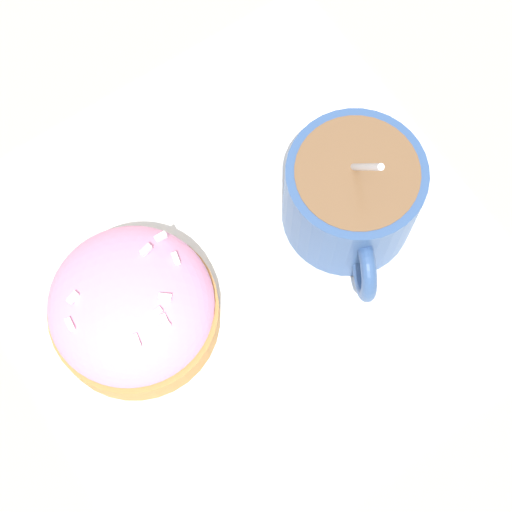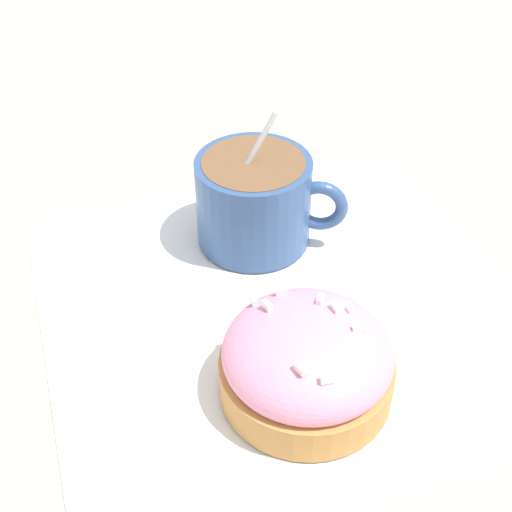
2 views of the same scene
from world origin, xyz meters
TOP-DOWN VIEW (x-y plane):
  - ground_plane at (0.00, 0.00)m, footprint 3.00×3.00m
  - paper_napkin at (0.00, 0.00)m, footprint 0.33×0.33m
  - coffee_cup at (-0.07, 0.00)m, footprint 0.08×0.10m
  - frosted_pastry at (0.07, -0.00)m, footprint 0.10×0.10m

SIDE VIEW (x-z plane):
  - ground_plane at x=0.00m, z-range 0.00..0.00m
  - paper_napkin at x=0.00m, z-range 0.00..0.00m
  - frosted_pastry at x=0.07m, z-range 0.00..0.05m
  - coffee_cup at x=-0.07m, z-range -0.01..0.09m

